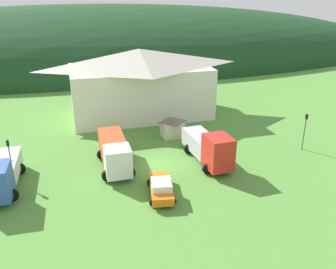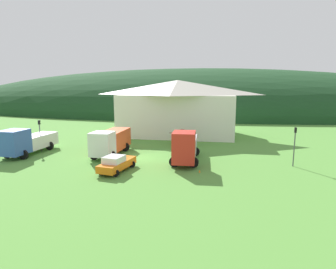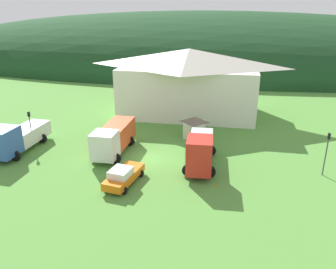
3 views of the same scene
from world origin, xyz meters
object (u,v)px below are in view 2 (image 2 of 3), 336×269
at_px(heavy_rig_white, 111,141).
at_px(crane_truck_red, 185,146).
at_px(service_pickup_orange, 116,163).
at_px(play_shed_cream, 182,137).
at_px(traffic_light_east, 295,143).
at_px(traffic_cone_near_pickup, 200,172).
at_px(depot_building, 178,107).
at_px(box_truck_blue, 26,141).
at_px(traffic_light_west, 40,133).

distance_m(heavy_rig_white, crane_truck_red, 9.49).
relative_size(crane_truck_red, service_pickup_orange, 1.63).
distance_m(play_shed_cream, traffic_light_east, 15.08).
relative_size(play_shed_cream, traffic_cone_near_pickup, 4.74).
bearing_deg(play_shed_cream, crane_truck_red, -80.04).
height_order(traffic_light_east, traffic_cone_near_pickup, traffic_light_east).
bearing_deg(traffic_cone_near_pickup, service_pickup_orange, -172.07).
relative_size(depot_building, traffic_light_east, 4.88).
bearing_deg(box_truck_blue, service_pickup_orange, 72.46).
bearing_deg(service_pickup_orange, heavy_rig_white, -144.47).
relative_size(play_shed_cream, traffic_light_east, 0.65).
bearing_deg(play_shed_cream, traffic_light_west, -159.41).
xyz_separation_m(crane_truck_red, traffic_cone_near_pickup, (1.86, -3.55, -1.82)).
bearing_deg(play_shed_cream, heavy_rig_white, -140.46).
distance_m(depot_building, traffic_light_west, 22.12).
bearing_deg(crane_truck_red, traffic_light_east, 89.16).
bearing_deg(depot_building, traffic_light_east, -48.89).
height_order(play_shed_cream, traffic_light_east, traffic_light_east).
height_order(box_truck_blue, service_pickup_orange, box_truck_blue).
bearing_deg(heavy_rig_white, service_pickup_orange, 26.10).
height_order(crane_truck_red, service_pickup_orange, crane_truck_red).
bearing_deg(depot_building, heavy_rig_white, -110.59).
relative_size(crane_truck_red, traffic_cone_near_pickup, 14.57).
relative_size(depot_building, traffic_cone_near_pickup, 35.42).
height_order(depot_building, play_shed_cream, depot_building).
height_order(depot_building, traffic_light_east, depot_building).
bearing_deg(service_pickup_orange, traffic_light_west, -107.13).
bearing_deg(heavy_rig_white, depot_building, 159.72).
bearing_deg(heavy_rig_white, crane_truck_red, 80.14).
xyz_separation_m(box_truck_blue, traffic_light_west, (0.77, 1.72, 0.84)).
height_order(box_truck_blue, traffic_light_east, traffic_light_east).
height_order(crane_truck_red, traffic_light_east, traffic_light_east).
distance_m(depot_building, traffic_cone_near_pickup, 22.14).
bearing_deg(depot_building, traffic_light_west, -134.33).
xyz_separation_m(traffic_light_west, traffic_cone_near_pickup, (20.66, -5.22, -2.52)).
xyz_separation_m(crane_truck_red, traffic_light_east, (11.41, 0.41, 0.73)).
xyz_separation_m(depot_building, service_pickup_orange, (-2.84, -22.09, -3.97)).
xyz_separation_m(play_shed_cream, crane_truck_red, (1.44, -8.20, 0.53)).
bearing_deg(box_truck_blue, traffic_cone_near_pickup, 82.38).
bearing_deg(play_shed_cream, traffic_cone_near_pickup, -74.30).
distance_m(depot_building, heavy_rig_white, 17.09).
bearing_deg(traffic_light_east, traffic_cone_near_pickup, -157.52).
xyz_separation_m(traffic_light_east, traffic_cone_near_pickup, (-9.55, -3.95, -2.55)).
relative_size(heavy_rig_white, traffic_light_east, 1.91).
bearing_deg(crane_truck_red, heavy_rig_white, -103.05).
height_order(crane_truck_red, traffic_light_west, traffic_light_west).
bearing_deg(play_shed_cream, service_pickup_orange, -110.57).
distance_m(heavy_rig_white, traffic_light_west, 9.49).
xyz_separation_m(service_pickup_orange, traffic_light_west, (-12.53, 6.35, 1.69)).
relative_size(traffic_light_west, traffic_cone_near_pickup, 7.17).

